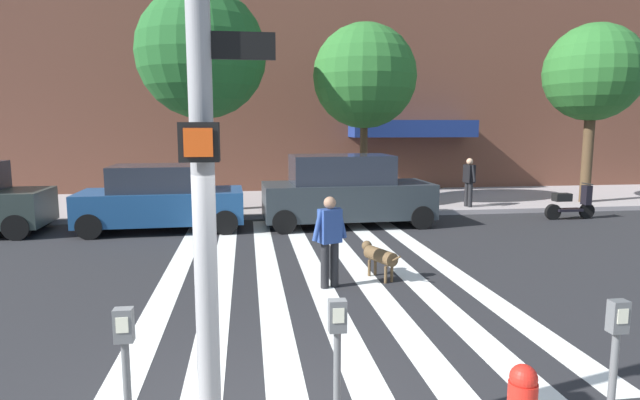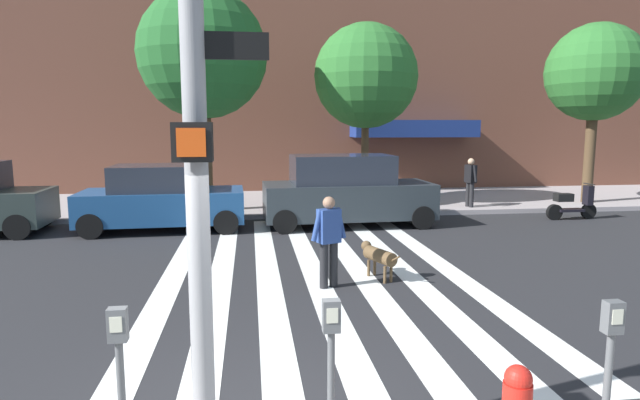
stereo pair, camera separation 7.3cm
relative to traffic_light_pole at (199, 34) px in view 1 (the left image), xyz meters
name	(u,v)px [view 1 (the left image)]	position (x,y,z in m)	size (l,w,h in m)	color
ground_plane	(247,272)	(0.28, 6.19, -3.52)	(160.00, 160.00, 0.00)	#232326
sidewalk_far	(246,203)	(0.28, 14.97, -3.45)	(80.00, 6.00, 0.15)	#9C9292
crosswalk_stripes	(313,269)	(1.60, 6.19, -3.52)	(5.85, 10.96, 0.01)	silver
traffic_light_pole	(199,34)	(0.00, 0.00, 0.00)	(0.74, 0.46, 5.80)	gray
parking_meter_curbside	(126,369)	(-0.62, -0.04, -2.49)	(0.14, 0.11, 1.36)	#515456
parking_meter_second_along	(337,358)	(1.01, -0.08, -2.49)	(0.14, 0.11, 1.36)	#515456
parking_meter_third_along	(615,359)	(3.19, -0.40, -2.49)	(0.14, 0.11, 1.36)	#515456
parked_car_behind_first	(160,199)	(-2.04, 10.71, -2.66)	(4.43, 2.17, 1.80)	navy
parked_car_third_in_line	(345,191)	(3.13, 10.71, -2.53)	(4.87, 2.17, 2.04)	#293034
parked_scooter	(571,204)	(10.20, 10.72, -3.04)	(1.63, 0.50, 1.11)	black
street_tree_nearest	(202,55)	(-0.99, 13.00, 1.53)	(4.01, 4.01, 6.93)	#4C3823
street_tree_middle	(365,77)	(4.36, 13.81, 1.00)	(3.54, 3.54, 6.16)	#4C3823
street_tree_further	(593,73)	(12.34, 13.12, 1.15)	(3.35, 3.35, 6.23)	#4C3823
pedestrian_dog_walker	(330,237)	(1.75, 4.95, -2.59)	(0.69, 0.36, 1.64)	black
dog_on_leash	(379,255)	(2.76, 5.37, -3.08)	(0.55, 1.11, 0.65)	brown
pedestrian_bystander	(469,179)	(7.72, 12.63, -2.44)	(0.31, 0.71, 1.64)	black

